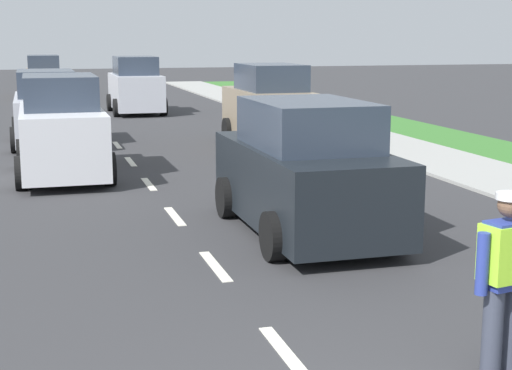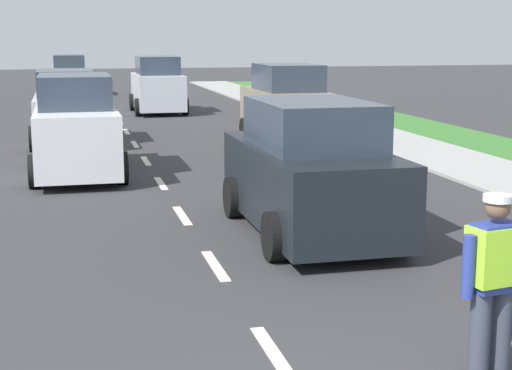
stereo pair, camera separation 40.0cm
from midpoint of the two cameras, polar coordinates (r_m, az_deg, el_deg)
The scene contains 9 objects.
ground_plane at distance 25.28m, azimuth -9.05°, elevation 3.93°, with size 96.00×96.00×0.00m, color #333335.
lane_center_line at distance 29.45m, azimuth -9.74°, elevation 4.89°, with size 0.14×46.40×0.01m.
road_worker at distance 7.20m, azimuth 18.60°, elevation -6.43°, with size 0.74×0.46×1.67m.
car_outgoing_ahead at distance 11.88m, azimuth 4.94°, elevation 0.92°, with size 2.05×4.29×2.05m.
car_oncoming_second at distance 22.49m, azimuth -13.20°, elevation 5.38°, with size 1.96×4.33×2.05m.
car_outgoing_far at distance 30.96m, azimuth -6.83°, elevation 7.15°, with size 2.00×3.90×2.20m.
car_parked_far at distance 21.34m, azimuth 2.79°, elevation 5.60°, with size 1.93×4.08×2.24m.
car_oncoming_lead at distance 17.29m, azimuth -12.36°, elevation 4.02°, with size 1.95×4.24×2.17m.
car_oncoming_third at distance 40.58m, azimuth -13.18°, elevation 7.70°, with size 1.95×4.29×2.04m.
Camera 2 is at (-1.83, -4.07, 3.00)m, focal length 54.76 mm.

